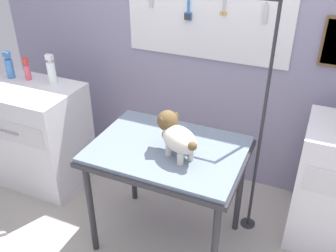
% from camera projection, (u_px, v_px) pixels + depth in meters
% --- Properties ---
extents(rear_wall_panel, '(4.00, 0.11, 2.30)m').
position_uv_depth(rear_wall_panel, '(212.00, 49.00, 2.92)').
color(rear_wall_panel, '#918BA7').
rests_on(rear_wall_panel, ground).
extents(grooming_table, '(0.98, 0.71, 0.80)m').
position_uv_depth(grooming_table, '(168.00, 157.00, 2.39)').
color(grooming_table, '#2D2D33').
rests_on(grooming_table, ground).
extents(grooming_arm, '(0.30, 0.11, 1.69)m').
position_uv_depth(grooming_arm, '(259.00, 137.00, 2.48)').
color(grooming_arm, '#2D2D33').
rests_on(grooming_arm, ground).
extents(dog, '(0.34, 0.27, 0.26)m').
position_uv_depth(dog, '(176.00, 135.00, 2.21)').
color(dog, silver).
rests_on(dog, grooming_table).
extents(counter_left, '(0.80, 0.58, 0.88)m').
position_uv_depth(counter_left, '(36.00, 135.00, 3.17)').
color(counter_left, silver).
rests_on(counter_left, ground).
extents(shampoo_bottle, '(0.05, 0.05, 0.19)m').
position_uv_depth(shampoo_bottle, '(27.00, 71.00, 3.05)').
color(shampoo_bottle, '#D95365').
rests_on(shampoo_bottle, counter_left).
extents(detangler_spray, '(0.06, 0.06, 0.22)m').
position_uv_depth(detangler_spray, '(9.00, 67.00, 3.08)').
color(detangler_spray, '#3F77BE').
rests_on(detangler_spray, counter_left).
extents(spray_bottle_tall, '(0.07, 0.07, 0.24)m').
position_uv_depth(spray_bottle_tall, '(51.00, 71.00, 2.98)').
color(spray_bottle_tall, white).
rests_on(spray_bottle_tall, counter_left).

